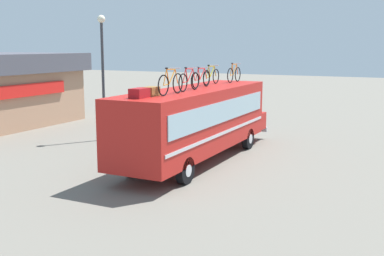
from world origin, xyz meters
The scene contains 10 objects.
ground_plane centered at (0.00, 0.00, 0.00)m, with size 120.00×120.00×0.00m, color slate.
bus centered at (0.18, 0.00, 1.77)m, with size 11.12×2.55×3.06m.
luggage_bag_1 centered at (-4.02, 0.13, 3.23)m, with size 0.69×0.44×0.33m, color maroon.
luggage_bag_2 centered at (-3.25, 0.13, 3.22)m, with size 0.57×0.40×0.32m, color olive.
rooftop_bicycle_1 centered at (-2.61, -0.29, 3.47)m, with size 1.79×0.44×0.98m.
rooftop_bicycle_2 centered at (-0.98, -0.20, 3.45)m, with size 1.73×0.44×0.93m.
rooftop_bicycle_3 centered at (0.58, 0.02, 3.43)m, with size 1.71×0.44×0.87m.
rooftop_bicycle_4 centered at (2.22, 0.30, 3.44)m, with size 1.73×0.44×0.90m.
rooftop_bicycle_5 centered at (3.89, -0.15, 3.45)m, with size 1.68×0.44×0.94m.
street_lamp centered at (2.14, 6.23, 4.03)m, with size 0.39×0.39×6.29m.
Camera 1 is at (-17.42, -8.48, 4.79)m, focal length 44.53 mm.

